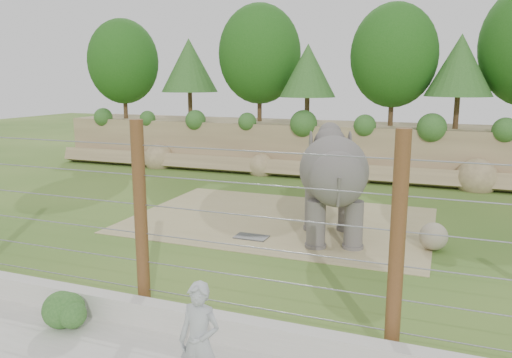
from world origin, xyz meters
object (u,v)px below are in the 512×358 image
(stone_ball, at_px, (433,236))
(elephant, at_px, (333,186))
(zookeeper, at_px, (200,342))
(barrier_fence, at_px, (141,219))

(stone_ball, bearing_deg, elephant, 179.30)
(elephant, distance_m, stone_ball, 3.16)
(zookeeper, bearing_deg, stone_ball, 72.96)
(stone_ball, relative_size, zookeeper, 0.43)
(elephant, distance_m, zookeeper, 8.38)
(zookeeper, bearing_deg, elephant, 92.11)
(stone_ball, xyz_separation_m, zookeeper, (-3.07, -8.31, 0.52))
(stone_ball, relative_size, barrier_fence, 0.04)
(elephant, relative_size, zookeeper, 2.19)
(elephant, xyz_separation_m, zookeeper, (-0.17, -8.35, -0.71))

